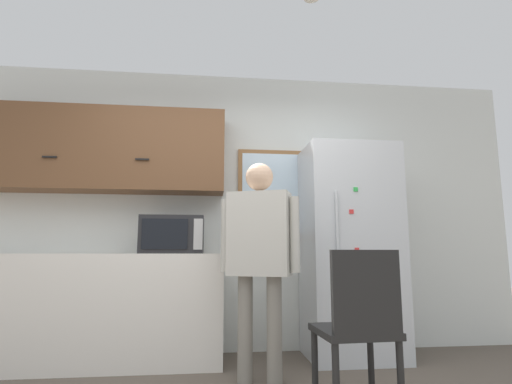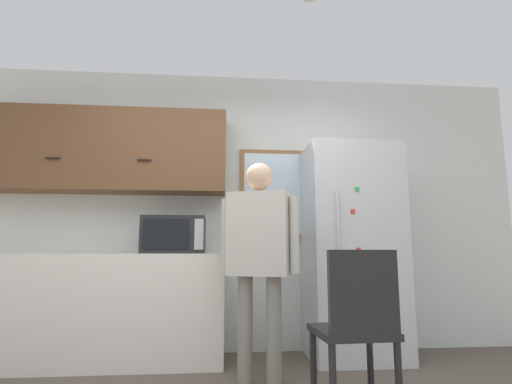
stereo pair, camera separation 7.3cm
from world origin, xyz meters
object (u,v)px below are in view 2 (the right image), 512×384
Objects in this scene: refrigerator at (352,250)px; chair at (357,322)px; microwave at (174,235)px; person at (259,246)px.

refrigerator is 2.03× the size of chair.
microwave is 1.74m from chair.
person reaches higher than microwave.
person is at bearing -36.42° from microwave.
microwave is at bearing -177.24° from refrigerator.
microwave is 0.85m from person.
microwave is 0.33× the size of person.
person is 1.07m from refrigerator.
chair is at bearing -31.42° from person.
person is 0.94m from chair.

